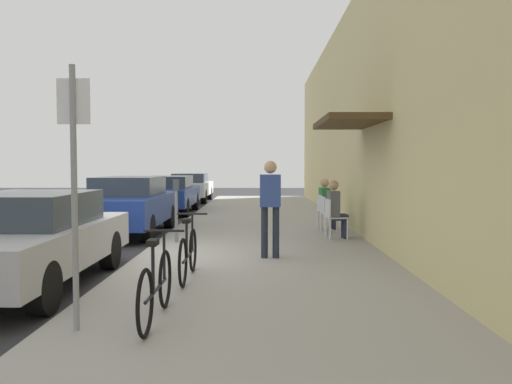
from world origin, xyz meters
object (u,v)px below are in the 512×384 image
Objects in this scene: parked_car_2 at (169,194)px; parked_car_3 at (190,187)px; parking_meter at (176,206)px; bicycle_0 at (156,287)px; parked_car_1 at (128,205)px; seated_patron_0 at (336,207)px; seated_patron_2 at (327,202)px; cafe_chair_1 at (328,212)px; parked_car_0 at (28,238)px; street_sign at (74,177)px; pedestrian_standing at (270,201)px; cafe_chair_2 at (324,209)px; cafe_chair_0 at (333,216)px; bicycle_1 at (188,254)px.

parked_car_2 is 1.00× the size of parked_car_3.
parking_meter is 5.66m from bicycle_0.
parked_car_1 is 5.22m from seated_patron_0.
parking_meter reaches higher than seated_patron_2.
parked_car_2 reaches higher than cafe_chair_1.
parking_meter reaches higher than parked_car_2.
parked_car_0 reaches higher than parked_car_2.
bicycle_0 is 1.97× the size of cafe_chair_1.
parked_car_3 is 19.84m from street_sign.
pedestrian_standing is (-1.50, -4.10, 0.30)m from seated_patron_2.
seated_patron_0 is (3.49, 6.54, -0.82)m from street_sign.
parked_car_2 is 3.41× the size of seated_patron_2.
parking_meter is (1.55, -7.98, 0.18)m from parked_car_2.
cafe_chair_2 is at bearing 70.99° from bicycle_0.
cafe_chair_2 is (4.93, 0.08, -0.13)m from parked_car_1.
seated_patron_0 is (4.99, 4.22, 0.11)m from parked_car_0.
parked_car_2 is 10.44m from pedestrian_standing.
bicycle_0 is at bearing -83.47° from parked_car_3.
pedestrian_standing is at bearing -43.78° from parking_meter.
parked_car_3 is 14.14m from seated_patron_0.
cafe_chair_0 is 1.64m from seated_patron_2.
seated_patron_2 is at bearing 66.85° from street_sign.
cafe_chair_1 is 0.72m from seated_patron_2.
street_sign is 8.91m from cafe_chair_2.
cafe_chair_0 is at bearing 62.29° from street_sign.
cafe_chair_0 is 1.00× the size of cafe_chair_2.
pedestrian_standing is (-1.44, -2.47, 0.50)m from cafe_chair_0.
parking_meter reaches higher than bicycle_1.
cafe_chair_2 is (2.70, 7.85, 0.14)m from bicycle_0.
parked_car_0 reaches higher than cafe_chair_1.
seated_patron_0 reaches higher than cafe_chair_0.
street_sign is 2.02× the size of seated_patron_2.
seated_patron_0 is 0.96m from cafe_chair_1.
seated_patron_2 is 0.76× the size of pedestrian_standing.
seated_patron_2 is at bearing -66.73° from parked_car_3.
parking_meter is (1.55, -2.15, 0.14)m from parked_car_1.
street_sign is (1.50, -2.32, 0.93)m from parked_car_0.
cafe_chair_1 is at bearing -90.00° from cafe_chair_2.
bicycle_0 is (2.23, -2.01, -0.23)m from parked_car_0.
street_sign is 8.29m from cafe_chair_1.
seated_patron_2 is 4.38m from pedestrian_standing.
pedestrian_standing is at bearing -109.39° from cafe_chair_2.
bicycle_0 is at bearing -108.58° from pedestrian_standing.
parked_car_2 is at bearing 99.32° from bicycle_0.
bicycle_0 is 6.78m from cafe_chair_0.
parked_car_1 is (-0.00, 5.75, 0.05)m from parked_car_0.
bicycle_0 is at bearing -83.10° from parking_meter.
parked_car_2 is 3.33× the size of parking_meter.
parked_car_0 reaches higher than bicycle_1.
parked_car_1 is at bearing 131.00° from pedestrian_standing.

